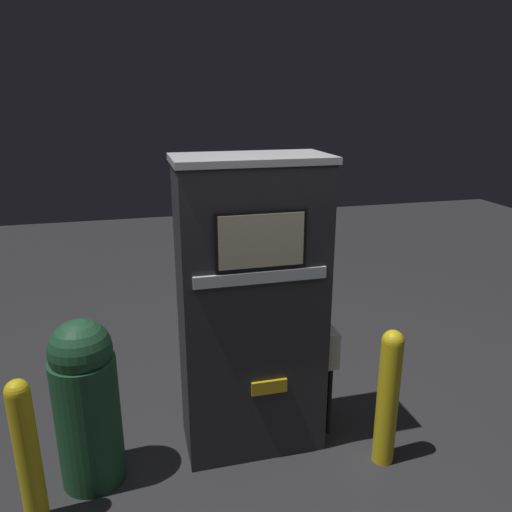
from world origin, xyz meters
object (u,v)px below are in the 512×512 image
Objects in this scene: gas_pump at (252,310)px; safety_bollard at (388,394)px; trash_bin at (86,401)px; safety_bollard_far at (27,451)px.

gas_pump is 2.09× the size of safety_bollard.
trash_bin is at bearing 170.70° from safety_bollard.
gas_pump reaches higher than safety_bollard.
safety_bollard_far is (-2.06, 0.02, -0.02)m from safety_bollard.
safety_bollard is at bearing -9.30° from trash_bin.
trash_bin reaches higher than safety_bollard_far.
trash_bin is (-1.77, 0.29, 0.06)m from safety_bollard.
gas_pump reaches higher than trash_bin.
safety_bollard is (0.76, -0.40, -0.47)m from gas_pump.
safety_bollard is 0.87× the size of trash_bin.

